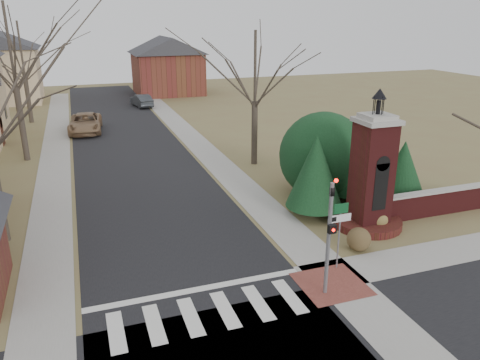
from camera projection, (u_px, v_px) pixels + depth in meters
name	position (u px, v px, depth m)	size (l,w,h in m)	color
ground	(215.00, 327.00, 14.93)	(120.00, 120.00, 0.00)	brown
main_street	(130.00, 151.00, 34.50)	(8.00, 70.00, 0.01)	black
crosswalk_zone	(208.00, 313.00, 15.64)	(8.00, 2.20, 0.02)	silver
stop_bar	(197.00, 290.00, 16.97)	(8.00, 0.35, 0.02)	silver
sidewalk_right_main	(199.00, 145.00, 36.13)	(2.00, 60.00, 0.02)	gray
sidewalk_left	(55.00, 157.00, 32.87)	(2.00, 60.00, 0.02)	gray
curb_apron	(331.00, 284.00, 17.32)	(2.40, 2.40, 0.02)	brown
traffic_signal_pole	(330.00, 228.00, 15.93)	(0.28, 0.41, 4.50)	slate
sign_post	(340.00, 223.00, 17.80)	(0.90, 0.07, 2.75)	slate
brick_gate_monument	(371.00, 183.00, 21.47)	(3.20, 3.20, 6.47)	#541819
brick_garden_wall	(445.00, 201.00, 23.39)	(7.50, 0.50, 1.30)	#541819
house_distant_right	(167.00, 64.00, 58.93)	(8.80, 8.80, 7.30)	brown
evergreen_near	(315.00, 171.00, 22.65)	(2.80, 2.80, 4.10)	#473D33
evergreen_mid	(361.00, 152.00, 24.65)	(3.40, 3.40, 4.70)	#473D33
evergreen_far	(403.00, 167.00, 24.62)	(2.40, 2.40, 3.30)	#473D33
evergreen_mass	(323.00, 152.00, 25.41)	(4.80, 4.80, 4.80)	#103219
bare_tree_1	(8.00, 39.00, 29.65)	(8.40, 8.40, 11.64)	#473D33
bare_tree_2	(20.00, 44.00, 41.39)	(7.35, 7.35, 10.19)	#473D33
bare_tree_3	(255.00, 62.00, 29.30)	(7.00, 7.00, 9.70)	#473D33
pickup_truck	(85.00, 123.00, 39.80)	(2.60, 5.63, 1.56)	#906F4E
distant_car	(142.00, 100.00, 51.03)	(1.44, 4.14, 1.36)	#373B40
dry_shrub_left	(359.00, 239.00, 19.69)	(1.02, 1.02, 1.02)	brown
dry_shrub_right	(378.00, 219.00, 21.78)	(0.94, 0.94, 0.94)	olive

